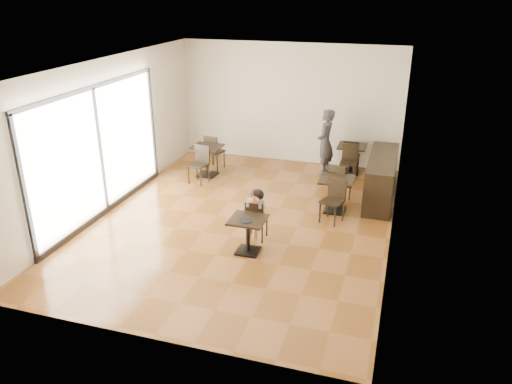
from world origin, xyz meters
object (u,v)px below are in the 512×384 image
at_px(cafe_table_back, 351,159).
at_px(chair_back_b, 349,163).
at_px(child_chair, 257,219).
at_px(chair_left_a, 215,152).
at_px(cafe_table_left, 207,161).
at_px(chair_mid_a, 340,183).
at_px(cafe_table_mid, 336,195).
at_px(chair_mid_b, 332,202).
at_px(chair_left_b, 198,165).
at_px(child, 257,214).
at_px(adult_patron, 325,142).
at_px(chair_back_a, 351,156).
at_px(child_table, 248,235).

bearing_deg(cafe_table_back, chair_back_b, -90.00).
xyz_separation_m(child_chair, chair_left_a, (-2.24, 3.50, 0.06)).
height_order(cafe_table_left, chair_mid_a, chair_mid_a).
height_order(cafe_table_mid, chair_mid_b, chair_mid_b).
bearing_deg(chair_left_b, cafe_table_left, 100.83).
height_order(child, adult_patron, adult_patron).
distance_m(child, chair_back_a, 4.41).
bearing_deg(chair_mid_b, child_chair, -117.70).
distance_m(child_table, chair_back_b, 4.43).
height_order(chair_left_a, chair_back_b, chair_left_a).
relative_size(child_chair, chair_back_a, 0.91).
distance_m(adult_patron, cafe_table_mid, 2.37).
distance_m(cafe_table_left, chair_left_b, 0.56).
xyz_separation_m(child_table, chair_left_a, (-2.24, 4.05, 0.13)).
bearing_deg(cafe_table_back, chair_left_a, -168.34).
bearing_deg(chair_mid_b, chair_mid_a, 109.61).
relative_size(chair_left_a, chair_left_b, 1.00).
relative_size(cafe_table_left, chair_left_a, 0.83).
bearing_deg(chair_back_a, child_table, 75.94).
distance_m(child_table, chair_left_a, 4.63).
distance_m(cafe_table_mid, chair_back_a, 2.51).
distance_m(child, cafe_table_mid, 2.13).
height_order(chair_mid_b, chair_left_a, chair_left_a).
xyz_separation_m(chair_left_b, chair_back_b, (3.51, 1.29, -0.02)).
height_order(chair_left_b, chair_back_a, chair_left_b).
xyz_separation_m(cafe_table_left, chair_mid_b, (3.50, -1.79, 0.07)).
xyz_separation_m(child_table, cafe_table_back, (1.27, 4.78, 0.03)).
bearing_deg(chair_mid_a, child_chair, 80.48).
bearing_deg(chair_back_b, chair_left_a, -176.02).
bearing_deg(chair_left_a, cafe_table_left, 100.83).
distance_m(child_chair, adult_patron, 4.02).
xyz_separation_m(cafe_table_mid, chair_mid_b, (0.00, -0.55, 0.08)).
distance_m(cafe_table_back, chair_left_b, 3.96).
bearing_deg(child, cafe_table_mid, 53.65).
distance_m(cafe_table_mid, chair_mid_b, 0.56).
relative_size(cafe_table_left, chair_mid_b, 0.85).
relative_size(cafe_table_mid, chair_mid_b, 0.83).
height_order(child, cafe_table_mid, child).
xyz_separation_m(child, chair_mid_a, (1.26, 2.26, -0.06)).
relative_size(child, adult_patron, 0.60).
bearing_deg(chair_back_b, child_table, -105.83).
xyz_separation_m(adult_patron, cafe_table_back, (0.65, 0.28, -0.48)).
distance_m(child_chair, chair_mid_b, 1.72).
height_order(cafe_table_back, chair_mid_a, chair_mid_a).
distance_m(chair_left_a, chair_left_b, 1.10).
bearing_deg(chair_left_a, cafe_table_back, -157.51).
relative_size(child_table, chair_left_b, 0.73).
relative_size(adult_patron, cafe_table_back, 2.29).
height_order(child_table, cafe_table_back, cafe_table_back).
distance_m(cafe_table_mid, chair_back_b, 1.98).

